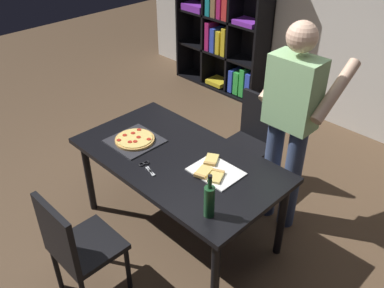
{
  "coord_description": "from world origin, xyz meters",
  "views": [
    {
      "loc": [
        1.9,
        -1.74,
        2.57
      ],
      "look_at": [
        0.0,
        0.15,
        0.8
      ],
      "focal_mm": 38.7,
      "sensor_mm": 36.0,
      "label": 1
    }
  ],
  "objects_px": {
    "pepperoni_pizza_on_tray": "(135,140)",
    "kitchen_scissors": "(146,166)",
    "dining_table": "(178,165)",
    "person_serving_pizza": "(291,118)",
    "chair_near_camera": "(75,245)",
    "wine_bottle": "(209,201)",
    "chair_far_side": "(252,137)",
    "bookshelf": "(226,16)"
  },
  "relations": [
    {
      "from": "wine_bottle",
      "to": "kitchen_scissors",
      "type": "bearing_deg",
      "value": 176.21
    },
    {
      "from": "pepperoni_pizza_on_tray",
      "to": "kitchen_scissors",
      "type": "distance_m",
      "value": 0.37
    },
    {
      "from": "dining_table",
      "to": "person_serving_pizza",
      "type": "relative_size",
      "value": 0.94
    },
    {
      "from": "chair_far_side",
      "to": "wine_bottle",
      "type": "bearing_deg",
      "value": -64.15
    },
    {
      "from": "chair_far_side",
      "to": "person_serving_pizza",
      "type": "xyz_separation_m",
      "value": [
        0.5,
        -0.22,
        0.49
      ]
    },
    {
      "from": "chair_near_camera",
      "to": "kitchen_scissors",
      "type": "bearing_deg",
      "value": 96.23
    },
    {
      "from": "kitchen_scissors",
      "to": "wine_bottle",
      "type": "bearing_deg",
      "value": -3.79
    },
    {
      "from": "bookshelf",
      "to": "chair_near_camera",
      "type": "bearing_deg",
      "value": -64.12
    },
    {
      "from": "chair_near_camera",
      "to": "bookshelf",
      "type": "distance_m",
      "value": 3.72
    },
    {
      "from": "dining_table",
      "to": "bookshelf",
      "type": "relative_size",
      "value": 0.84
    },
    {
      "from": "chair_far_side",
      "to": "chair_near_camera",
      "type": "bearing_deg",
      "value": -90.0
    },
    {
      "from": "kitchen_scissors",
      "to": "chair_near_camera",
      "type": "bearing_deg",
      "value": -83.77
    },
    {
      "from": "chair_near_camera",
      "to": "person_serving_pizza",
      "type": "height_order",
      "value": "person_serving_pizza"
    },
    {
      "from": "pepperoni_pizza_on_tray",
      "to": "wine_bottle",
      "type": "relative_size",
      "value": 1.2
    },
    {
      "from": "chair_far_side",
      "to": "pepperoni_pizza_on_tray",
      "type": "relative_size",
      "value": 2.38
    },
    {
      "from": "chair_far_side",
      "to": "kitchen_scissors",
      "type": "height_order",
      "value": "chair_far_side"
    },
    {
      "from": "bookshelf",
      "to": "pepperoni_pizza_on_tray",
      "type": "bearing_deg",
      "value": -64.04
    },
    {
      "from": "chair_far_side",
      "to": "dining_table",
      "type": "bearing_deg",
      "value": -90.0
    },
    {
      "from": "chair_far_side",
      "to": "wine_bottle",
      "type": "relative_size",
      "value": 2.85
    },
    {
      "from": "wine_bottle",
      "to": "kitchen_scissors",
      "type": "height_order",
      "value": "wine_bottle"
    },
    {
      "from": "person_serving_pizza",
      "to": "kitchen_scissors",
      "type": "height_order",
      "value": "person_serving_pizza"
    },
    {
      "from": "chair_near_camera",
      "to": "kitchen_scissors",
      "type": "relative_size",
      "value": 4.53
    },
    {
      "from": "dining_table",
      "to": "kitchen_scissors",
      "type": "xyz_separation_m",
      "value": [
        -0.08,
        -0.25,
        0.08
      ]
    },
    {
      "from": "person_serving_pizza",
      "to": "kitchen_scissors",
      "type": "xyz_separation_m",
      "value": [
        -0.57,
        -0.97,
        -0.24
      ]
    },
    {
      "from": "chair_near_camera",
      "to": "wine_bottle",
      "type": "xyz_separation_m",
      "value": [
        0.6,
        0.64,
        0.36
      ]
    },
    {
      "from": "kitchen_scissors",
      "to": "chair_far_side",
      "type": "bearing_deg",
      "value": 86.4
    },
    {
      "from": "chair_far_side",
      "to": "bookshelf",
      "type": "relative_size",
      "value": 0.46
    },
    {
      "from": "dining_table",
      "to": "pepperoni_pizza_on_tray",
      "type": "distance_m",
      "value": 0.43
    },
    {
      "from": "chair_near_camera",
      "to": "pepperoni_pizza_on_tray",
      "type": "bearing_deg",
      "value": 115.65
    },
    {
      "from": "person_serving_pizza",
      "to": "wine_bottle",
      "type": "relative_size",
      "value": 5.54
    },
    {
      "from": "pepperoni_pizza_on_tray",
      "to": "dining_table",
      "type": "bearing_deg",
      "value": 13.37
    },
    {
      "from": "person_serving_pizza",
      "to": "kitchen_scissors",
      "type": "distance_m",
      "value": 1.15
    },
    {
      "from": "kitchen_scissors",
      "to": "pepperoni_pizza_on_tray",
      "type": "bearing_deg",
      "value": 154.75
    },
    {
      "from": "pepperoni_pizza_on_tray",
      "to": "kitchen_scissors",
      "type": "relative_size",
      "value": 1.9
    },
    {
      "from": "pepperoni_pizza_on_tray",
      "to": "kitchen_scissors",
      "type": "bearing_deg",
      "value": -25.25
    },
    {
      "from": "person_serving_pizza",
      "to": "kitchen_scissors",
      "type": "relative_size",
      "value": 8.81
    },
    {
      "from": "dining_table",
      "to": "wine_bottle",
      "type": "bearing_deg",
      "value": -26.34
    },
    {
      "from": "chair_near_camera",
      "to": "chair_far_side",
      "type": "height_order",
      "value": "same"
    },
    {
      "from": "chair_near_camera",
      "to": "pepperoni_pizza_on_tray",
      "type": "distance_m",
      "value": 0.97
    },
    {
      "from": "chair_far_side",
      "to": "pepperoni_pizza_on_tray",
      "type": "xyz_separation_m",
      "value": [
        -0.41,
        -1.04,
        0.25
      ]
    },
    {
      "from": "person_serving_pizza",
      "to": "kitchen_scissors",
      "type": "bearing_deg",
      "value": -120.39
    },
    {
      "from": "bookshelf",
      "to": "person_serving_pizza",
      "type": "bearing_deg",
      "value": -38.21
    }
  ]
}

